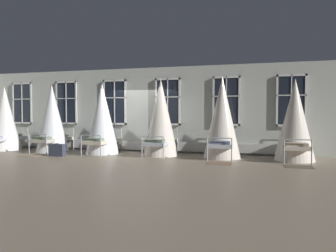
{
  "coord_description": "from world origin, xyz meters",
  "views": [
    {
      "loc": [
        4.55,
        -11.14,
        1.55
      ],
      "look_at": [
        1.45,
        -0.08,
        1.09
      ],
      "focal_mm": 33.86,
      "sensor_mm": 36.0,
      "label": 1
    }
  ],
  "objects_px": {
    "cot_second": "(52,119)",
    "suitcase_dark": "(57,150)",
    "cot_fourth": "(161,118)",
    "cot_sixth": "(295,121)",
    "cot_fifth": "(222,118)",
    "cot_third": "(102,119)",
    "cot_first": "(5,119)"
  },
  "relations": [
    {
      "from": "cot_fourth",
      "to": "suitcase_dark",
      "type": "distance_m",
      "value": 3.94
    },
    {
      "from": "cot_fourth",
      "to": "cot_first",
      "type": "bearing_deg",
      "value": 91.93
    },
    {
      "from": "cot_first",
      "to": "cot_third",
      "type": "bearing_deg",
      "value": -89.94
    },
    {
      "from": "cot_third",
      "to": "cot_fourth",
      "type": "relative_size",
      "value": 0.96
    },
    {
      "from": "cot_fourth",
      "to": "cot_fifth",
      "type": "height_order",
      "value": "cot_fifth"
    },
    {
      "from": "cot_third",
      "to": "cot_fourth",
      "type": "xyz_separation_m",
      "value": [
        2.34,
        0.06,
        0.05
      ]
    },
    {
      "from": "cot_third",
      "to": "cot_fifth",
      "type": "bearing_deg",
      "value": -90.12
    },
    {
      "from": "cot_fifth",
      "to": "cot_second",
      "type": "bearing_deg",
      "value": 88.71
    },
    {
      "from": "cot_sixth",
      "to": "suitcase_dark",
      "type": "relative_size",
      "value": 4.73
    },
    {
      "from": "cot_second",
      "to": "cot_sixth",
      "type": "relative_size",
      "value": 1.02
    },
    {
      "from": "suitcase_dark",
      "to": "cot_third",
      "type": "bearing_deg",
      "value": 41.16
    },
    {
      "from": "cot_second",
      "to": "cot_third",
      "type": "height_order",
      "value": "cot_second"
    },
    {
      "from": "cot_first",
      "to": "cot_sixth",
      "type": "relative_size",
      "value": 1.0
    },
    {
      "from": "cot_fourth",
      "to": "cot_third",
      "type": "bearing_deg",
      "value": 92.69
    },
    {
      "from": "cot_sixth",
      "to": "suitcase_dark",
      "type": "height_order",
      "value": "cot_sixth"
    },
    {
      "from": "cot_second",
      "to": "suitcase_dark",
      "type": "relative_size",
      "value": 4.8
    },
    {
      "from": "cot_fourth",
      "to": "cot_second",
      "type": "bearing_deg",
      "value": 91.35
    },
    {
      "from": "cot_first",
      "to": "cot_fourth",
      "type": "bearing_deg",
      "value": -89.54
    },
    {
      "from": "cot_first",
      "to": "cot_fourth",
      "type": "relative_size",
      "value": 0.95
    },
    {
      "from": "cot_fourth",
      "to": "suitcase_dark",
      "type": "bearing_deg",
      "value": 110.16
    },
    {
      "from": "cot_third",
      "to": "suitcase_dark",
      "type": "bearing_deg",
      "value": 133.19
    },
    {
      "from": "cot_second",
      "to": "cot_third",
      "type": "xyz_separation_m",
      "value": [
        2.28,
        -0.05,
        -0.0
      ]
    },
    {
      "from": "cot_fifth",
      "to": "cot_sixth",
      "type": "xyz_separation_m",
      "value": [
        2.36,
        0.01,
        -0.08
      ]
    },
    {
      "from": "cot_fourth",
      "to": "cot_sixth",
      "type": "height_order",
      "value": "cot_fourth"
    },
    {
      "from": "cot_fourth",
      "to": "cot_sixth",
      "type": "xyz_separation_m",
      "value": [
        4.59,
        -0.04,
        -0.07
      ]
    },
    {
      "from": "cot_second",
      "to": "suitcase_dark",
      "type": "distance_m",
      "value": 1.95
    },
    {
      "from": "cot_second",
      "to": "suitcase_dark",
      "type": "height_order",
      "value": "cot_second"
    },
    {
      "from": "cot_second",
      "to": "cot_sixth",
      "type": "bearing_deg",
      "value": -89.88
    },
    {
      "from": "cot_fifth",
      "to": "cot_sixth",
      "type": "height_order",
      "value": "cot_fifth"
    },
    {
      "from": "cot_fifth",
      "to": "suitcase_dark",
      "type": "relative_size",
      "value": 5.0
    },
    {
      "from": "cot_fifth",
      "to": "suitcase_dark",
      "type": "height_order",
      "value": "cot_fifth"
    },
    {
      "from": "cot_third",
      "to": "cot_sixth",
      "type": "relative_size",
      "value": 1.01
    }
  ]
}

